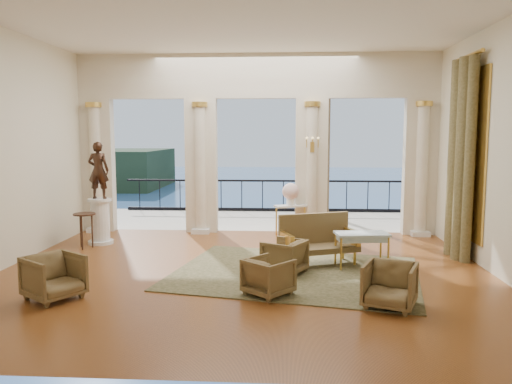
# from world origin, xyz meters

# --- Properties ---
(floor) EXTENTS (9.00, 9.00, 0.00)m
(floor) POSITION_xyz_m (0.00, 0.00, 0.00)
(floor) COLOR #44200C
(floor) RESTS_ON ground
(room_walls) EXTENTS (9.00, 9.00, 9.00)m
(room_walls) POSITION_xyz_m (0.00, -1.12, 2.88)
(room_walls) COLOR beige
(room_walls) RESTS_ON ground
(arcade) EXTENTS (9.00, 0.56, 4.50)m
(arcade) POSITION_xyz_m (-0.00, 3.82, 2.58)
(arcade) COLOR beige
(arcade) RESTS_ON ground
(terrace) EXTENTS (10.00, 3.60, 0.10)m
(terrace) POSITION_xyz_m (0.00, 5.80, -0.05)
(terrace) COLOR #BDB39E
(terrace) RESTS_ON ground
(balustrade) EXTENTS (9.00, 0.06, 1.03)m
(balustrade) POSITION_xyz_m (0.00, 7.40, 0.41)
(balustrade) COLOR black
(balustrade) RESTS_ON terrace
(palm_tree) EXTENTS (2.00, 2.00, 4.50)m
(palm_tree) POSITION_xyz_m (2.00, 6.60, 4.09)
(palm_tree) COLOR #4C3823
(palm_tree) RESTS_ON terrace
(headland) EXTENTS (22.00, 18.00, 6.00)m
(headland) POSITION_xyz_m (-30.00, 70.00, -3.00)
(headland) COLOR black
(headland) RESTS_ON sea
(sea) EXTENTS (160.00, 160.00, 0.00)m
(sea) POSITION_xyz_m (0.00, 60.00, -6.00)
(sea) COLOR #1F4D8F
(sea) RESTS_ON ground
(curtain) EXTENTS (0.33, 1.40, 4.09)m
(curtain) POSITION_xyz_m (4.28, 1.50, 2.02)
(curtain) COLOR #4D4622
(curtain) RESTS_ON ground
(window_frame) EXTENTS (0.04, 1.60, 3.40)m
(window_frame) POSITION_xyz_m (4.47, 1.50, 2.10)
(window_frame) COLOR gold
(window_frame) RESTS_ON room_walls
(wall_sconce) EXTENTS (0.30, 0.11, 0.33)m
(wall_sconce) POSITION_xyz_m (1.40, 3.51, 2.23)
(wall_sconce) COLOR gold
(wall_sconce) RESTS_ON arcade
(rug) EXTENTS (4.88, 4.13, 0.02)m
(rug) POSITION_xyz_m (0.94, 0.07, 0.01)
(rug) COLOR #2B3318
(rug) RESTS_ON ground
(armchair_a) EXTENTS (0.99, 1.00, 0.76)m
(armchair_a) POSITION_xyz_m (-2.77, -1.58, 0.38)
(armchair_a) COLOR #49341E
(armchair_a) RESTS_ON ground
(armchair_b) EXTENTS (0.91, 0.88, 0.73)m
(armchair_b) POSITION_xyz_m (2.28, -1.66, 0.37)
(armchair_b) COLOR #49341E
(armchair_b) RESTS_ON ground
(armchair_c) EXTENTS (0.87, 0.89, 0.69)m
(armchair_c) POSITION_xyz_m (0.74, 0.04, 0.34)
(armchair_c) COLOR #49341E
(armchair_c) RESTS_ON ground
(armchair_d) EXTENTS (0.87, 0.87, 0.66)m
(armchair_d) POSITION_xyz_m (0.50, -1.20, 0.33)
(armchair_d) COLOR #49341E
(armchair_d) RESTS_ON ground
(settee) EXTENTS (1.59, 1.12, 0.97)m
(settee) POSITION_xyz_m (1.38, 0.76, 0.48)
(settee) COLOR #49341E
(settee) RESTS_ON ground
(game_table) EXTENTS (1.04, 0.66, 0.67)m
(game_table) POSITION_xyz_m (2.19, 0.52, 0.60)
(game_table) COLOR #A3C0CA
(game_table) RESTS_ON ground
(pedestal) EXTENTS (0.57, 0.57, 1.05)m
(pedestal) POSITION_xyz_m (-3.50, 2.28, 0.50)
(pedestal) COLOR silver
(pedestal) RESTS_ON ground
(statue) EXTENTS (0.48, 0.32, 1.30)m
(statue) POSITION_xyz_m (-3.50, 2.28, 1.70)
(statue) COLOR #311F16
(statue) RESTS_ON pedestal
(console_table) EXTENTS (0.85, 0.57, 0.75)m
(console_table) POSITION_xyz_m (0.88, 3.55, 0.62)
(console_table) COLOR silver
(console_table) RESTS_ON ground
(urn) EXTENTS (0.42, 0.42, 0.55)m
(urn) POSITION_xyz_m (0.88, 3.55, 1.07)
(urn) COLOR white
(urn) RESTS_ON console_table
(side_table) EXTENTS (0.48, 0.48, 0.78)m
(side_table) POSITION_xyz_m (-3.67, 1.80, 0.67)
(side_table) COLOR black
(side_table) RESTS_ON ground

